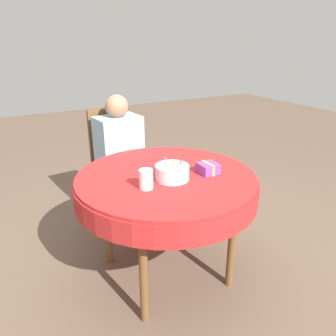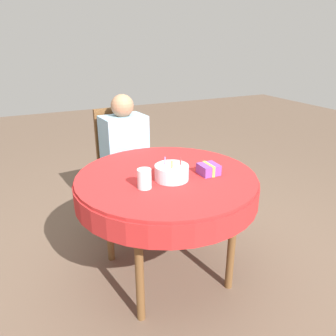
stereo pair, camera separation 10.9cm
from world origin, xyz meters
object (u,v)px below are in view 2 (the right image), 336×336
(chair, at_px, (122,163))
(gift_box, at_px, (209,169))
(person, at_px, (126,149))
(birthday_cake, at_px, (172,172))
(drinking_glass, at_px, (144,179))

(chair, relative_size, gift_box, 8.16)
(person, distance_m, birthday_cake, 0.86)
(drinking_glass, relative_size, gift_box, 0.93)
(person, bearing_deg, chair, 90.00)
(drinking_glass, bearing_deg, chair, 80.31)
(chair, bearing_deg, drinking_glass, -106.08)
(person, bearing_deg, drinking_glass, -107.83)
(gift_box, bearing_deg, drinking_glass, -177.40)
(person, xyz_separation_m, gift_box, (0.26, -0.88, 0.09))
(birthday_cake, xyz_separation_m, drinking_glass, (-0.20, -0.04, 0.01))
(chair, relative_size, person, 0.88)
(birthday_cake, bearing_deg, person, 91.06)
(gift_box, bearing_deg, chair, 105.65)
(person, relative_size, drinking_glass, 9.99)
(chair, height_order, birthday_cake, chair)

